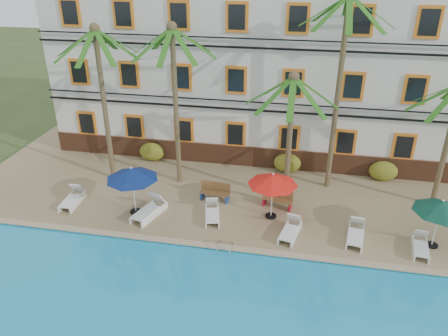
% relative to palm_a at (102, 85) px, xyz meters
% --- Properties ---
extents(ground, '(100.00, 100.00, 0.00)m').
position_rel_palm_a_xyz_m(ground, '(7.79, -4.12, -5.47)').
color(ground, '#384C23').
rests_on(ground, ground).
extents(pool_deck, '(30.00, 12.00, 0.25)m').
position_rel_palm_a_xyz_m(pool_deck, '(7.79, 0.88, -5.34)').
color(pool_deck, tan).
rests_on(pool_deck, ground).
extents(pool_coping, '(30.00, 0.35, 0.06)m').
position_rel_palm_a_xyz_m(pool_coping, '(7.79, -5.02, -5.19)').
color(pool_coping, tan).
rests_on(pool_coping, pool_deck).
extents(hotel_building, '(25.40, 6.44, 10.22)m').
position_rel_palm_a_xyz_m(hotel_building, '(7.79, 5.86, -0.10)').
color(hotel_building, silver).
rests_on(hotel_building, pool_deck).
extents(palm_a, '(4.19, 4.19, 8.17)m').
position_rel_palm_a_xyz_m(palm_a, '(0.00, 0.00, 0.00)').
color(palm_a, brown).
rests_on(palm_a, pool_deck).
extents(palm_b, '(4.19, 4.19, 8.29)m').
position_rel_palm_a_xyz_m(palm_b, '(3.68, 0.31, 0.07)').
color(palm_b, brown).
rests_on(palm_b, pool_deck).
extents(palm_c, '(4.19, 4.19, 6.46)m').
position_rel_palm_a_xyz_m(palm_c, '(9.40, -0.39, -1.00)').
color(palm_c, brown).
rests_on(palm_c, pool_deck).
extents(palm_d, '(4.19, 4.19, 9.73)m').
position_rel_palm_a_xyz_m(palm_d, '(11.49, 1.26, 0.89)').
color(palm_d, brown).
rests_on(palm_d, pool_deck).
extents(shrub_left, '(1.50, 0.90, 1.10)m').
position_rel_palm_a_xyz_m(shrub_left, '(1.38, 2.48, -4.67)').
color(shrub_left, '#2A5117').
rests_on(shrub_left, pool_deck).
extents(shrub_mid, '(1.50, 0.90, 1.10)m').
position_rel_palm_a_xyz_m(shrub_mid, '(9.30, 2.48, -4.67)').
color(shrub_mid, '#2A5117').
rests_on(shrub_mid, pool_deck).
extents(shrub_right, '(1.50, 0.90, 1.10)m').
position_rel_palm_a_xyz_m(shrub_right, '(14.43, 2.48, -4.67)').
color(shrub_right, '#2A5117').
rests_on(shrub_right, pool_deck).
extents(umbrella_blue, '(2.43, 2.43, 2.43)m').
position_rel_palm_a_xyz_m(umbrella_blue, '(2.50, -3.13, -3.15)').
color(umbrella_blue, black).
rests_on(umbrella_blue, pool_deck).
extents(umbrella_red, '(2.31, 2.31, 2.31)m').
position_rel_palm_a_xyz_m(umbrella_red, '(8.86, -2.26, -3.25)').
color(umbrella_red, black).
rests_on(umbrella_red, pool_deck).
extents(umbrella_green, '(2.27, 2.27, 2.28)m').
position_rel_palm_a_xyz_m(umbrella_green, '(15.77, -3.21, -3.28)').
color(umbrella_green, black).
rests_on(umbrella_green, pool_deck).
extents(lounger_a, '(0.75, 1.85, 0.86)m').
position_rel_palm_a_xyz_m(lounger_a, '(-0.84, -2.95, -4.94)').
color(lounger_a, white).
rests_on(lounger_a, pool_deck).
extents(lounger_b, '(1.28, 2.16, 0.96)m').
position_rel_palm_a_xyz_m(lounger_b, '(3.25, -3.25, -4.91)').
color(lounger_b, white).
rests_on(lounger_b, pool_deck).
extents(lounger_c, '(1.02, 1.89, 0.84)m').
position_rel_palm_a_xyz_m(lounger_c, '(6.18, -2.88, -4.94)').
color(lounger_c, white).
rests_on(lounger_c, pool_deck).
extents(lounger_d, '(1.00, 1.89, 0.85)m').
position_rel_palm_a_xyz_m(lounger_d, '(9.83, -3.58, -4.94)').
color(lounger_d, white).
rests_on(lounger_d, pool_deck).
extents(lounger_e, '(0.91, 1.94, 0.88)m').
position_rel_palm_a_xyz_m(lounger_e, '(12.61, -3.35, -4.93)').
color(lounger_e, white).
rests_on(lounger_e, pool_deck).
extents(lounger_f, '(0.79, 1.72, 0.78)m').
position_rel_palm_a_xyz_m(lounger_f, '(15.20, -3.67, -4.96)').
color(lounger_f, white).
rests_on(lounger_f, pool_deck).
extents(bench_left, '(1.54, 0.61, 0.93)m').
position_rel_palm_a_xyz_m(bench_left, '(5.97, -1.23, -4.75)').
color(bench_left, olive).
rests_on(bench_left, pool_deck).
extents(bench_right, '(1.57, 0.79, 0.93)m').
position_rel_palm_a_xyz_m(bench_right, '(9.10, -1.29, -4.75)').
color(bench_right, olive).
rests_on(bench_right, pool_deck).
extents(pool_ladder, '(0.54, 0.74, 0.74)m').
position_rel_palm_a_xyz_m(pool_ladder, '(7.23, -5.12, -5.22)').
color(pool_ladder, silver).
rests_on(pool_ladder, ground).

